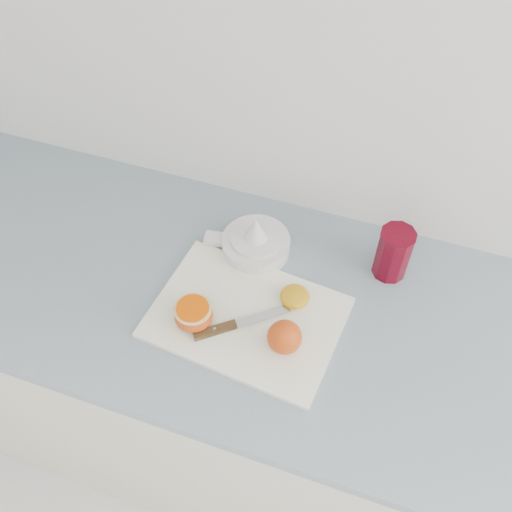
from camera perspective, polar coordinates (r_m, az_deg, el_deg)
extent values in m
cube|color=silver|center=(1.12, 21.28, 17.56)|extent=(4.00, 0.04, 2.70)
cube|color=silver|center=(1.63, 4.10, -14.69)|extent=(2.51, 0.60, 0.86)
cube|color=#7A91A0|center=(1.23, 5.25, -6.25)|extent=(2.57, 0.64, 0.03)
cube|color=white|center=(1.21, -0.97, -6.14)|extent=(0.41, 0.31, 0.01)
sphere|color=#CF4211|center=(1.14, 2.86, -8.10)|extent=(0.07, 0.07, 0.07)
ellipsoid|color=#CF4211|center=(1.18, -6.25, -5.91)|extent=(0.08, 0.08, 0.04)
cylinder|color=#E5CB83|center=(1.16, -6.35, -5.29)|extent=(0.08, 0.08, 0.00)
cylinder|color=#FF5C00|center=(1.16, -6.36, -5.21)|extent=(0.07, 0.07, 0.00)
ellipsoid|color=#C98E0E|center=(1.21, 3.89, -4.05)|extent=(0.06, 0.06, 0.03)
cylinder|color=orange|center=(1.21, 3.91, -3.83)|extent=(0.05, 0.05, 0.00)
cube|color=#4A331D|center=(1.18, -4.13, -7.42)|extent=(0.08, 0.07, 0.01)
cube|color=#B7B7BC|center=(1.19, 0.71, -5.99)|extent=(0.10, 0.09, 0.00)
cylinder|color=#B7B7BC|center=(1.18, -4.13, -7.42)|extent=(0.01, 0.01, 0.01)
cylinder|color=white|center=(1.31, -0.01, 1.11)|extent=(0.16, 0.16, 0.04)
cylinder|color=white|center=(1.29, -0.01, 1.78)|extent=(0.12, 0.12, 0.01)
cone|color=white|center=(1.26, -0.01, 2.75)|extent=(0.05, 0.05, 0.06)
cube|color=white|center=(1.32, -4.06, 1.72)|extent=(0.05, 0.04, 0.02)
ellipsoid|color=orange|center=(1.28, 0.52, 1.61)|extent=(0.01, 0.01, 0.00)
ellipsoid|color=orange|center=(1.29, -0.53, 2.49)|extent=(0.01, 0.01, 0.00)
ellipsoid|color=orange|center=(1.27, -0.24, 1.45)|extent=(0.01, 0.01, 0.00)
ellipsoid|color=orange|center=(1.29, 0.95, 2.13)|extent=(0.01, 0.01, 0.00)
cylinder|color=#5C0212|center=(1.27, 13.55, 0.23)|extent=(0.08, 0.08, 0.12)
cylinder|color=#D63A00|center=(1.31, 13.17, -1.08)|extent=(0.06, 0.06, 0.02)
cylinder|color=#5C0212|center=(1.22, 14.10, 2.11)|extent=(0.08, 0.08, 0.00)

